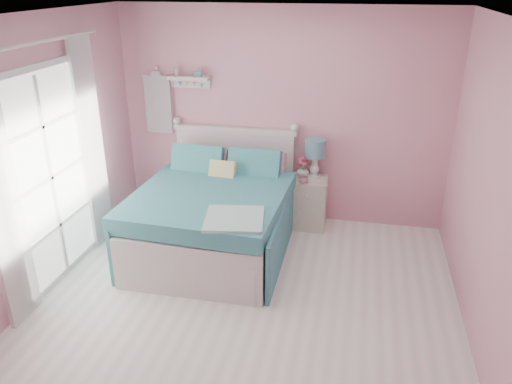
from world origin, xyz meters
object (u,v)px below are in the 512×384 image
at_px(vase, 303,171).
at_px(teacup, 304,180).
at_px(nightstand, 308,202).
at_px(bed, 215,216).
at_px(table_lamp, 315,151).

bearing_deg(vase, teacup, -80.29).
xyz_separation_m(nightstand, teacup, (-0.05, -0.15, 0.35)).
height_order(bed, vase, bed).
bearing_deg(vase, table_lamp, 5.91).
bearing_deg(bed, table_lamp, 42.10).
height_order(table_lamp, vase, table_lamp).
bearing_deg(bed, teacup, 37.09).
xyz_separation_m(table_lamp, teacup, (-0.10, -0.21, -0.30)).
xyz_separation_m(nightstand, table_lamp, (0.05, 0.06, 0.65)).
bearing_deg(teacup, vase, 99.71).
xyz_separation_m(table_lamp, vase, (-0.13, -0.01, -0.26)).
relative_size(bed, teacup, 20.78).
relative_size(nightstand, table_lamp, 1.30).
xyz_separation_m(bed, nightstand, (0.97, 0.77, -0.08)).
xyz_separation_m(vase, teacup, (0.03, -0.19, -0.04)).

